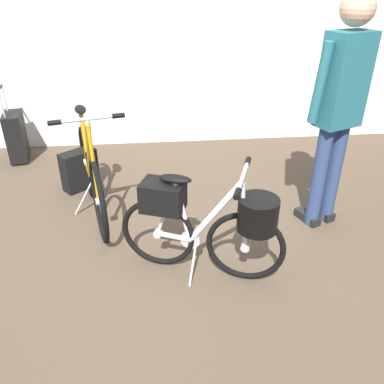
% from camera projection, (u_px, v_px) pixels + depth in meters
% --- Properties ---
extents(ground_plane, '(7.61, 7.61, 0.00)m').
position_uv_depth(ground_plane, '(193.00, 289.00, 2.63)').
color(ground_plane, brown).
extents(back_wall, '(7.61, 0.10, 3.03)m').
position_uv_depth(back_wall, '(168.00, 9.00, 4.24)').
color(back_wall, white).
rests_on(back_wall, ground_plane).
extents(folding_bike_foreground, '(1.09, 0.58, 0.81)m').
position_uv_depth(folding_bike_foreground, '(208.00, 221.00, 2.58)').
color(folding_bike_foreground, black).
rests_on(folding_bike_foreground, ground_plane).
extents(display_bike_left, '(0.54, 1.39, 0.99)m').
position_uv_depth(display_bike_left, '(91.00, 175.00, 3.29)').
color(display_bike_left, black).
rests_on(display_bike_left, ground_plane).
extents(visitor_near_wall, '(0.50, 0.36, 1.78)m').
position_uv_depth(visitor_near_wall, '(340.00, 103.00, 2.86)').
color(visitor_near_wall, navy).
rests_on(visitor_near_wall, ground_plane).
extents(rolling_suitcase, '(0.24, 0.39, 0.83)m').
position_uv_depth(rolling_suitcase, '(16.00, 136.00, 4.32)').
color(rolling_suitcase, black).
rests_on(rolling_suitcase, ground_plane).
extents(backpack_on_floor, '(0.36, 0.33, 0.38)m').
position_uv_depth(backpack_on_floor, '(79.00, 170.00, 3.79)').
color(backpack_on_floor, black).
rests_on(backpack_on_floor, ground_plane).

